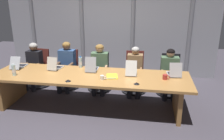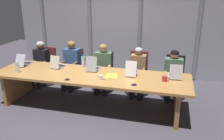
{
  "view_description": "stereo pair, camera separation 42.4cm",
  "coord_description": "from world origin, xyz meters",
  "px_view_note": "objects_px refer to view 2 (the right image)",
  "views": [
    {
      "loc": [
        1.17,
        -4.33,
        2.35
      ],
      "look_at": [
        0.44,
        0.1,
        0.83
      ],
      "focal_mm": 37.26,
      "sensor_mm": 36.0,
      "label": 1
    },
    {
      "loc": [
        1.59,
        -4.24,
        2.35
      ],
      "look_at": [
        0.44,
        0.1,
        0.83
      ],
      "focal_mm": 37.26,
      "sensor_mm": 36.0,
      "label": 2
    }
  ],
  "objects_px": {
    "laptop_left_mid": "(58,65)",
    "office_chair_right_end": "(174,81)",
    "laptop_right_end": "(175,75)",
    "office_chair_left_mid": "(73,72)",
    "water_bottle_primary": "(83,62)",
    "person_right_mid": "(138,69)",
    "water_bottle_secondary": "(18,67)",
    "conference_mic_middle": "(134,84)",
    "person_left_end": "(40,61)",
    "office_chair_right_mid": "(138,78)",
    "laptop_right_mid": "(132,71)",
    "office_chair_center": "(104,75)",
    "coffee_mug_far": "(165,79)",
    "laptop_left_end": "(24,62)",
    "conference_mic_left_side": "(67,79)",
    "person_left_mid": "(71,62)",
    "coffee_mug_near": "(101,77)",
    "spiral_notepad": "(111,76)",
    "office_chair_left_end": "(46,70)",
    "person_center": "(103,65)",
    "laptop_center": "(93,67)",
    "person_right_end": "(173,72)"
  },
  "relations": [
    {
      "from": "laptop_left_mid",
      "to": "office_chair_right_end",
      "type": "distance_m",
      "value": 2.69
    },
    {
      "from": "laptop_right_end",
      "to": "office_chair_left_mid",
      "type": "height_order",
      "value": "laptop_right_end"
    },
    {
      "from": "water_bottle_primary",
      "to": "person_right_mid",
      "type": "bearing_deg",
      "value": 19.57
    },
    {
      "from": "water_bottle_secondary",
      "to": "conference_mic_middle",
      "type": "relative_size",
      "value": 2.3
    },
    {
      "from": "person_left_end",
      "to": "office_chair_right_mid",
      "type": "bearing_deg",
      "value": 94.95
    },
    {
      "from": "laptop_right_mid",
      "to": "office_chair_center",
      "type": "height_order",
      "value": "laptop_right_mid"
    },
    {
      "from": "laptop_right_end",
      "to": "office_chair_left_mid",
      "type": "xyz_separation_m",
      "value": [
        -2.55,
        0.8,
        -0.44
      ]
    },
    {
      "from": "coffee_mug_far",
      "to": "conference_mic_middle",
      "type": "height_order",
      "value": "coffee_mug_far"
    },
    {
      "from": "laptop_left_end",
      "to": "conference_mic_left_side",
      "type": "height_order",
      "value": "laptop_left_end"
    },
    {
      "from": "water_bottle_primary",
      "to": "coffee_mug_far",
      "type": "relative_size",
      "value": 1.8
    },
    {
      "from": "laptop_left_mid",
      "to": "laptop_right_end",
      "type": "height_order",
      "value": "laptop_right_end"
    },
    {
      "from": "person_left_mid",
      "to": "coffee_mug_near",
      "type": "bearing_deg",
      "value": 47.08
    },
    {
      "from": "laptop_left_end",
      "to": "spiral_notepad",
      "type": "bearing_deg",
      "value": -99.01
    },
    {
      "from": "laptop_right_end",
      "to": "person_left_mid",
      "type": "bearing_deg",
      "value": 69.62
    },
    {
      "from": "office_chair_left_end",
      "to": "person_center",
      "type": "bearing_deg",
      "value": 90.42
    },
    {
      "from": "office_chair_left_mid",
      "to": "laptop_left_mid",
      "type": "bearing_deg",
      "value": 3.69
    },
    {
      "from": "coffee_mug_far",
      "to": "conference_mic_middle",
      "type": "bearing_deg",
      "value": -147.64
    },
    {
      "from": "laptop_center",
      "to": "water_bottle_secondary",
      "type": "height_order",
      "value": "laptop_center"
    },
    {
      "from": "office_chair_center",
      "to": "person_left_end",
      "type": "distance_m",
      "value": 1.71
    },
    {
      "from": "person_left_end",
      "to": "water_bottle_secondary",
      "type": "relative_size",
      "value": 4.5
    },
    {
      "from": "office_chair_left_end",
      "to": "coffee_mug_near",
      "type": "height_order",
      "value": "office_chair_left_end"
    },
    {
      "from": "person_left_mid",
      "to": "coffee_mug_near",
      "type": "height_order",
      "value": "person_left_mid"
    },
    {
      "from": "office_chair_right_mid",
      "to": "conference_mic_left_side",
      "type": "xyz_separation_m",
      "value": [
        -1.16,
        -1.45,
        0.39
      ]
    },
    {
      "from": "person_left_end",
      "to": "conference_mic_left_side",
      "type": "relative_size",
      "value": 10.36
    },
    {
      "from": "laptop_left_end",
      "to": "coffee_mug_far",
      "type": "relative_size",
      "value": 3.23
    },
    {
      "from": "spiral_notepad",
      "to": "coffee_mug_far",
      "type": "bearing_deg",
      "value": -10.53
    },
    {
      "from": "laptop_left_mid",
      "to": "office_chair_center",
      "type": "relative_size",
      "value": 0.44
    },
    {
      "from": "conference_mic_middle",
      "to": "laptop_center",
      "type": "bearing_deg",
      "value": 148.14
    },
    {
      "from": "office_chair_left_end",
      "to": "coffee_mug_near",
      "type": "distance_m",
      "value": 2.37
    },
    {
      "from": "laptop_left_mid",
      "to": "coffee_mug_far",
      "type": "relative_size",
      "value": 2.86
    },
    {
      "from": "laptop_left_mid",
      "to": "coffee_mug_near",
      "type": "relative_size",
      "value": 3.33
    },
    {
      "from": "laptop_right_mid",
      "to": "office_chair_right_end",
      "type": "xyz_separation_m",
      "value": [
        0.87,
        0.8,
        -0.44
      ]
    },
    {
      "from": "conference_mic_middle",
      "to": "coffee_mug_near",
      "type": "bearing_deg",
      "value": 169.74
    },
    {
      "from": "office_chair_right_mid",
      "to": "person_left_end",
      "type": "relative_size",
      "value": 0.86
    },
    {
      "from": "laptop_left_mid",
      "to": "person_center",
      "type": "relative_size",
      "value": 0.35
    },
    {
      "from": "office_chair_right_end",
      "to": "water_bottle_primary",
      "type": "relative_size",
      "value": 3.7
    },
    {
      "from": "person_left_end",
      "to": "office_chair_left_end",
      "type": "bearing_deg",
      "value": 163.3
    },
    {
      "from": "office_chair_right_end",
      "to": "person_right_end",
      "type": "xyz_separation_m",
      "value": [
        -0.03,
        -0.16,
        0.29
      ]
    },
    {
      "from": "person_left_end",
      "to": "conference_mic_middle",
      "type": "relative_size",
      "value": 10.36
    },
    {
      "from": "laptop_right_mid",
      "to": "office_chair_right_end",
      "type": "relative_size",
      "value": 0.51
    },
    {
      "from": "coffee_mug_far",
      "to": "office_chair_left_end",
      "type": "bearing_deg",
      "value": 161.68
    },
    {
      "from": "conference_mic_left_side",
      "to": "laptop_left_mid",
      "type": "bearing_deg",
      "value": 128.33
    },
    {
      "from": "laptop_center",
      "to": "office_chair_right_end",
      "type": "height_order",
      "value": "laptop_center"
    },
    {
      "from": "office_chair_center",
      "to": "person_left_end",
      "type": "xyz_separation_m",
      "value": [
        -1.68,
        -0.16,
        0.31
      ]
    },
    {
      "from": "laptop_right_mid",
      "to": "spiral_notepad",
      "type": "height_order",
      "value": "laptop_right_mid"
    },
    {
      "from": "person_right_end",
      "to": "conference_mic_middle",
      "type": "relative_size",
      "value": 10.17
    },
    {
      "from": "water_bottle_secondary",
      "to": "spiral_notepad",
      "type": "xyz_separation_m",
      "value": [
        1.97,
        0.25,
        -0.11
      ]
    },
    {
      "from": "laptop_left_mid",
      "to": "spiral_notepad",
      "type": "height_order",
      "value": "laptop_left_mid"
    },
    {
      "from": "laptop_right_end",
      "to": "office_chair_right_end",
      "type": "relative_size",
      "value": 0.43
    },
    {
      "from": "laptop_right_mid",
      "to": "office_chair_left_mid",
      "type": "relative_size",
      "value": 0.51
    }
  ]
}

